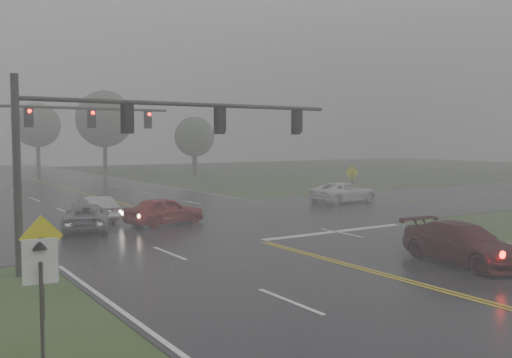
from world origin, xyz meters
TOP-DOWN VIEW (x-y plane):
  - main_road at (0.00, 20.00)m, footprint 18.00×160.00m
  - cross_street at (0.00, 22.00)m, footprint 120.00×14.00m
  - stop_bar at (4.50, 14.40)m, footprint 8.50×0.50m
  - sedan_maroon at (3.67, 6.46)m, footprint 2.65×5.25m
  - sedan_red at (-1.52, 21.14)m, footprint 4.57×2.48m
  - sedan_silver at (-4.21, 24.54)m, footprint 1.52×4.19m
  - car_grey at (-5.49, 21.71)m, footprint 3.54×5.10m
  - pickup_white at (13.66, 23.97)m, footprint 5.26×2.61m
  - signal_gantry_near at (-6.16, 13.31)m, footprint 12.94×0.29m
  - signal_gantry_far at (-6.16, 30.35)m, footprint 13.10×0.37m
  - sign_diamond_west at (-10.62, 8.11)m, footprint 1.10×0.18m
  - sign_arrow_white at (-11.55, 3.97)m, footprint 0.61×0.13m
  - sign_diamond_east at (15.02, 24.66)m, footprint 1.08×0.25m
  - tree_ne_a at (10.42, 66.81)m, footprint 7.42×7.42m
  - tree_e_near at (18.85, 57.66)m, footprint 5.02×5.02m
  - tree_n_far at (6.30, 86.51)m, footprint 6.93×6.93m

SIDE VIEW (x-z plane):
  - main_road at x=0.00m, z-range -0.01..0.01m
  - cross_street at x=0.00m, z-range -0.01..0.01m
  - stop_bar at x=4.50m, z-range 0.00..0.00m
  - sedan_maroon at x=3.67m, z-range -0.73..0.73m
  - sedan_red at x=-1.52m, z-range -0.74..0.74m
  - sedan_silver at x=-4.21m, z-range -0.69..0.69m
  - car_grey at x=-5.49m, z-range -0.65..0.65m
  - pickup_white at x=13.66m, z-range -0.72..0.72m
  - sign_diamond_east at x=15.02m, z-range 0.46..3.10m
  - sign_diamond_west at x=-10.62m, z-range 0.46..3.11m
  - sign_arrow_white at x=-11.55m, z-range 0.55..3.31m
  - signal_gantry_near at x=-6.16m, z-range 1.38..8.04m
  - tree_e_near at x=18.85m, z-range 1.15..8.52m
  - signal_gantry_far at x=-6.16m, z-range 1.50..8.89m
  - tree_n_far at x=6.30m, z-range 1.60..11.78m
  - tree_ne_a at x=10.42m, z-range 1.72..12.62m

